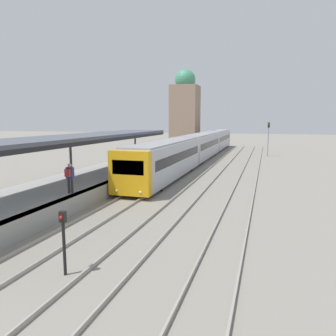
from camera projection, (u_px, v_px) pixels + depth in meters
The scene contains 6 objects.
platform_canopy at pixel (71, 138), 20.96m from camera, with size 4.00×27.18×2.97m.
person_on_platform at pixel (70, 176), 17.69m from camera, with size 0.40×0.40×1.66m.
train_near at pixel (200, 145), 41.43m from camera, with size 2.70×45.09×3.20m.
signal_post_near at pixel (64, 236), 10.37m from camera, with size 0.20×0.21×2.12m.
signal_mast_far at pixel (268, 135), 44.64m from camera, with size 0.28×0.29×4.63m.
distant_domed_building at pixel (185, 111), 56.53m from camera, with size 4.54×4.54×13.51m.
Camera 1 is at (8.08, -3.05, 4.95)m, focal length 35.00 mm.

